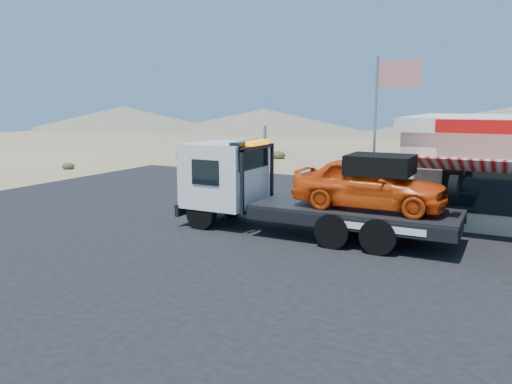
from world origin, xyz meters
TOP-DOWN VIEW (x-y plane):
  - ground at (0.00, 0.00)m, footprint 120.00×120.00m
  - asphalt_lot at (2.00, 3.00)m, footprint 32.00×24.00m
  - tow_truck at (2.98, 2.26)m, footprint 9.37×2.78m
  - flagpole at (4.93, 4.50)m, footprint 1.55×0.10m
  - desert_scrub at (-13.15, 11.02)m, footprint 27.91×30.38m
  - distant_hills at (-9.77, 55.14)m, footprint 126.00×48.00m

SIDE VIEW (x-z plane):
  - ground at x=0.00m, z-range 0.00..0.00m
  - asphalt_lot at x=2.00m, z-range 0.00..0.02m
  - desert_scrub at x=-13.15m, z-range -0.06..0.64m
  - tow_truck at x=2.98m, z-range 0.12..3.25m
  - distant_hills at x=-9.77m, z-range -0.21..3.99m
  - flagpole at x=4.93m, z-range 0.76..6.76m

